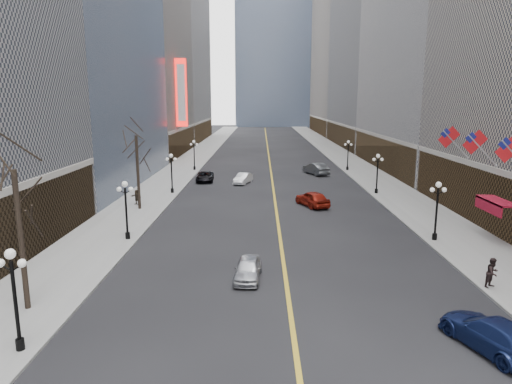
{
  "coord_description": "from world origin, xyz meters",
  "views": [
    {
      "loc": [
        -1.51,
        -3.69,
        10.61
      ],
      "look_at": [
        -1.76,
        18.23,
        6.22
      ],
      "focal_mm": 32.0,
      "sensor_mm": 36.0,
      "label": 1
    }
  ],
  "objects_px": {
    "streetlamp_west_2": "(172,169)",
    "streetlamp_west_0": "(14,289)",
    "car_sb_mid": "(312,199)",
    "car_nb_mid": "(243,178)",
    "streetlamp_east_3": "(348,152)",
    "car_sb_near": "(493,334)",
    "car_sb_far": "(316,169)",
    "car_nb_near": "(248,269)",
    "streetlamp_east_1": "(437,205)",
    "streetlamp_east_2": "(377,169)",
    "streetlamp_west_3": "(194,152)",
    "car_nb_far": "(205,177)",
    "streetlamp_west_1": "(126,204)"
  },
  "relations": [
    {
      "from": "streetlamp_east_2",
      "to": "streetlamp_west_1",
      "type": "height_order",
      "value": "same"
    },
    {
      "from": "streetlamp_west_0",
      "to": "streetlamp_west_1",
      "type": "distance_m",
      "value": 16.0
    },
    {
      "from": "car_sb_far",
      "to": "streetlamp_west_3",
      "type": "bearing_deg",
      "value": -33.79
    },
    {
      "from": "streetlamp_east_1",
      "to": "streetlamp_west_3",
      "type": "bearing_deg",
      "value": 123.25
    },
    {
      "from": "streetlamp_west_3",
      "to": "car_nb_mid",
      "type": "height_order",
      "value": "streetlamp_west_3"
    },
    {
      "from": "streetlamp_west_3",
      "to": "car_nb_far",
      "type": "relative_size",
      "value": 0.94
    },
    {
      "from": "streetlamp_west_0",
      "to": "car_nb_mid",
      "type": "bearing_deg",
      "value": 78.98
    },
    {
      "from": "streetlamp_east_3",
      "to": "streetlamp_west_0",
      "type": "relative_size",
      "value": 1.0
    },
    {
      "from": "streetlamp_west_3",
      "to": "car_sb_near",
      "type": "xyz_separation_m",
      "value": [
        20.3,
        -51.52,
        -2.16
      ]
    },
    {
      "from": "streetlamp_west_0",
      "to": "streetlamp_west_2",
      "type": "relative_size",
      "value": 1.0
    },
    {
      "from": "streetlamp_west_0",
      "to": "car_sb_mid",
      "type": "xyz_separation_m",
      "value": [
        15.55,
        27.87,
        -2.1
      ]
    },
    {
      "from": "streetlamp_west_0",
      "to": "car_sb_far",
      "type": "distance_m",
      "value": 51.74
    },
    {
      "from": "car_nb_far",
      "to": "streetlamp_west_0",
      "type": "bearing_deg",
      "value": -97.43
    },
    {
      "from": "streetlamp_east_1",
      "to": "car_sb_mid",
      "type": "height_order",
      "value": "streetlamp_east_1"
    },
    {
      "from": "streetlamp_west_2",
      "to": "streetlamp_west_1",
      "type": "bearing_deg",
      "value": -90.0
    },
    {
      "from": "car_nb_near",
      "to": "car_sb_far",
      "type": "height_order",
      "value": "car_sb_far"
    },
    {
      "from": "car_nb_mid",
      "to": "streetlamp_west_2",
      "type": "bearing_deg",
      "value": -122.34
    },
    {
      "from": "streetlamp_west_1",
      "to": "car_nb_near",
      "type": "bearing_deg",
      "value": -38.73
    },
    {
      "from": "streetlamp_east_1",
      "to": "car_sb_far",
      "type": "bearing_deg",
      "value": 99.31
    },
    {
      "from": "streetlamp_west_2",
      "to": "car_sb_far",
      "type": "relative_size",
      "value": 0.87
    },
    {
      "from": "streetlamp_east_3",
      "to": "car_sb_near",
      "type": "distance_m",
      "value": 51.67
    },
    {
      "from": "car_nb_mid",
      "to": "car_nb_far",
      "type": "bearing_deg",
      "value": -178.36
    },
    {
      "from": "streetlamp_east_2",
      "to": "car_nb_mid",
      "type": "distance_m",
      "value": 17.21
    },
    {
      "from": "streetlamp_east_2",
      "to": "streetlamp_east_3",
      "type": "height_order",
      "value": "same"
    },
    {
      "from": "car_nb_near",
      "to": "car_nb_far",
      "type": "xyz_separation_m",
      "value": [
        -6.71,
        33.86,
        0.01
      ]
    },
    {
      "from": "streetlamp_east_3",
      "to": "streetlamp_west_1",
      "type": "distance_m",
      "value": 43.05
    },
    {
      "from": "streetlamp_east_1",
      "to": "car_sb_mid",
      "type": "relative_size",
      "value": 0.96
    },
    {
      "from": "streetlamp_east_2",
      "to": "car_sb_mid",
      "type": "xyz_separation_m",
      "value": [
        -8.05,
        -6.13,
        -2.1
      ]
    },
    {
      "from": "car_nb_mid",
      "to": "streetlamp_west_1",
      "type": "bearing_deg",
      "value": -90.69
    },
    {
      "from": "streetlamp_east_3",
      "to": "car_sb_far",
      "type": "distance_m",
      "value": 6.75
    },
    {
      "from": "car_nb_far",
      "to": "streetlamp_east_3",
      "type": "bearing_deg",
      "value": 21.52
    },
    {
      "from": "streetlamp_east_1",
      "to": "streetlamp_east_2",
      "type": "bearing_deg",
      "value": 90.0
    },
    {
      "from": "car_nb_far",
      "to": "car_sb_mid",
      "type": "bearing_deg",
      "value": -52.04
    },
    {
      "from": "streetlamp_west_0",
      "to": "car_nb_near",
      "type": "xyz_separation_m",
      "value": [
        9.51,
        8.37,
        -2.25
      ]
    },
    {
      "from": "car_nb_near",
      "to": "car_nb_mid",
      "type": "distance_m",
      "value": 32.48
    },
    {
      "from": "streetlamp_west_2",
      "to": "streetlamp_west_0",
      "type": "bearing_deg",
      "value": -90.0
    },
    {
      "from": "car_sb_mid",
      "to": "car_nb_mid",
      "type": "bearing_deg",
      "value": -82.46
    },
    {
      "from": "streetlamp_east_2",
      "to": "car_sb_near",
      "type": "height_order",
      "value": "streetlamp_east_2"
    },
    {
      "from": "streetlamp_west_2",
      "to": "car_nb_near",
      "type": "relative_size",
      "value": 1.18
    },
    {
      "from": "streetlamp_east_2",
      "to": "car_sb_mid",
      "type": "bearing_deg",
      "value": -142.71
    },
    {
      "from": "streetlamp_east_3",
      "to": "streetlamp_west_1",
      "type": "relative_size",
      "value": 1.0
    },
    {
      "from": "streetlamp_east_2",
      "to": "car_sb_near",
      "type": "distance_m",
      "value": 33.75
    },
    {
      "from": "streetlamp_east_3",
      "to": "car_sb_near",
      "type": "xyz_separation_m",
      "value": [
        -3.3,
        -51.52,
        -2.16
      ]
    },
    {
      "from": "streetlamp_west_0",
      "to": "streetlamp_east_3",
      "type": "bearing_deg",
      "value": 65.59
    },
    {
      "from": "car_sb_mid",
      "to": "car_sb_near",
      "type": "bearing_deg",
      "value": 76.94
    },
    {
      "from": "streetlamp_east_3",
      "to": "car_sb_mid",
      "type": "distance_m",
      "value": 25.52
    },
    {
      "from": "streetlamp_east_2",
      "to": "streetlamp_west_2",
      "type": "bearing_deg",
      "value": 180.0
    },
    {
      "from": "streetlamp_west_0",
      "to": "car_nb_far",
      "type": "height_order",
      "value": "streetlamp_west_0"
    },
    {
      "from": "streetlamp_east_2",
      "to": "car_sb_mid",
      "type": "distance_m",
      "value": 10.33
    },
    {
      "from": "streetlamp_east_3",
      "to": "car_sb_mid",
      "type": "relative_size",
      "value": 0.96
    }
  ]
}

